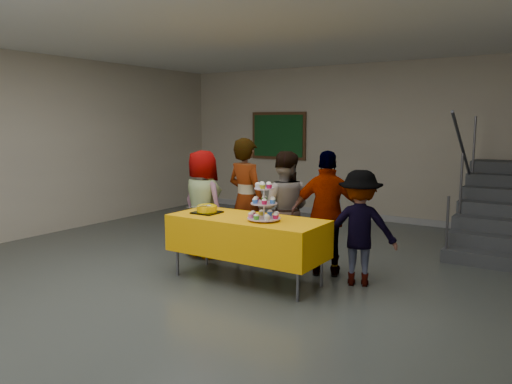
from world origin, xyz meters
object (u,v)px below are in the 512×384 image
(schoolchild_a, at_px, (203,204))
(schoolchild_b, at_px, (246,200))
(schoolchild_d, at_px, (328,214))
(staircase, at_px, (509,214))
(schoolchild_c, at_px, (284,209))
(schoolchild_e, at_px, (360,228))
(noticeboard, at_px, (278,136))
(cupcake_stand, at_px, (264,205))
(bake_table, at_px, (247,235))
(bear_cake, at_px, (207,208))

(schoolchild_a, distance_m, schoolchild_b, 0.65)
(schoolchild_d, bearing_deg, staircase, -141.79)
(schoolchild_c, xyz_separation_m, schoolchild_e, (1.12, -0.18, -0.09))
(schoolchild_c, height_order, noticeboard, noticeboard)
(schoolchild_e, distance_m, noticeboard, 5.15)
(schoolchild_a, bearing_deg, cupcake_stand, 166.12)
(staircase, bearing_deg, schoolchild_b, -135.69)
(bake_table, xyz_separation_m, schoolchild_b, (-0.52, 0.75, 0.28))
(schoolchild_b, relative_size, schoolchild_c, 1.11)
(schoolchild_a, xyz_separation_m, noticeboard, (-1.03, 3.85, 0.85))
(bake_table, height_order, cupcake_stand, cupcake_stand)
(cupcake_stand, bearing_deg, schoolchild_c, 105.04)
(schoolchild_c, xyz_separation_m, schoolchild_d, (0.66, -0.06, 0.02))
(schoolchild_a, distance_m, staircase, 4.66)
(cupcake_stand, xyz_separation_m, schoolchild_a, (-1.41, 0.64, -0.20))
(cupcake_stand, xyz_separation_m, schoolchild_e, (0.89, 0.67, -0.28))
(schoolchild_b, xyz_separation_m, schoolchild_d, (1.22, -0.02, -0.07))
(staircase, distance_m, noticeboard, 4.78)
(schoolchild_d, distance_m, noticeboard, 4.76)
(schoolchild_e, xyz_separation_m, noticeboard, (-3.33, 3.82, 0.93))
(staircase, xyz_separation_m, noticeboard, (-4.57, 0.84, 1.11))
(bake_table, xyz_separation_m, schoolchild_e, (1.16, 0.61, 0.12))
(schoolchild_d, height_order, staircase, staircase)
(schoolchild_e, bearing_deg, bake_table, 7.32)
(schoolchild_d, height_order, noticeboard, noticeboard)
(bear_cake, relative_size, schoolchild_d, 0.23)
(bake_table, relative_size, bear_cake, 5.25)
(bake_table, distance_m, bear_cake, 0.63)
(bear_cake, relative_size, schoolchild_a, 0.24)
(schoolchild_a, relative_size, schoolchild_b, 0.89)
(bake_table, distance_m, schoolchild_e, 1.32)
(cupcake_stand, distance_m, noticeboard, 5.16)
(schoolchild_e, xyz_separation_m, staircase, (1.24, 2.99, -0.18))
(bake_table, xyz_separation_m, staircase, (2.41, 3.60, -0.07))
(bake_table, bearing_deg, noticeboard, 116.05)
(schoolchild_b, distance_m, schoolchild_e, 1.69)
(schoolchild_a, bearing_deg, staircase, -128.93)
(cupcake_stand, bearing_deg, noticeboard, 118.52)
(bear_cake, bearing_deg, schoolchild_c, 53.19)
(schoolchild_a, distance_m, schoolchild_c, 1.20)
(schoolchild_d, bearing_deg, schoolchild_c, -26.59)
(noticeboard, bearing_deg, schoolchild_b, -65.85)
(schoolchild_c, xyz_separation_m, staircase, (2.36, 2.81, -0.27))
(schoolchild_e, bearing_deg, schoolchild_b, -25.12)
(bear_cake, relative_size, staircase, 0.15)
(bake_table, height_order, bear_cake, bear_cake)
(schoolchild_a, bearing_deg, noticeboard, -64.32)
(bake_table, bearing_deg, bear_cake, -176.94)
(bake_table, bearing_deg, schoolchild_a, 152.73)
(bear_cake, distance_m, schoolchild_d, 1.49)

